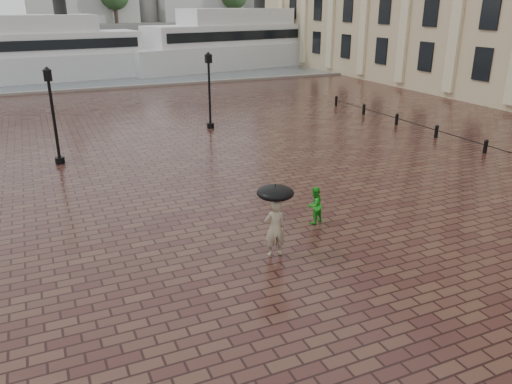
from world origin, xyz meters
The scene contains 11 objects.
ground centered at (0.00, 0.00, 0.00)m, with size 300.00×300.00×0.00m, color #371B19.
harbour_water centered at (0.00, 92.00, 0.00)m, with size 240.00×240.00×0.00m, color #4D565E.
quay_edge centered at (0.00, 32.00, 0.00)m, with size 80.00×0.60×0.30m, color slate.
far_shore centered at (0.00, 160.00, 1.00)m, with size 300.00×60.00×2.00m, color #4C4C47.
bollard_row centered at (14.00, 6.50, 0.40)m, with size 0.22×21.22×0.73m.
street_lamps centered at (-5.00, 15.33, 2.33)m, with size 15.44×12.44×4.40m.
adult_pedestrian centered at (-0.69, -2.56, 0.89)m, with size 0.65×0.43×1.79m, color tan.
child_pedestrian centered at (1.60, -0.99, 0.66)m, with size 0.64×0.50×1.32m, color #1D9D1C.
ferry_near centered at (-6.13, 40.72, 2.54)m, with size 26.30×8.88×8.46m.
ferry_far centered at (16.54, 43.11, 2.75)m, with size 28.63×12.08×9.14m.
umbrella centered at (-0.69, -2.56, 2.02)m, with size 1.10×1.10×1.17m.
Camera 1 is at (-6.72, -14.70, 7.16)m, focal length 35.00 mm.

